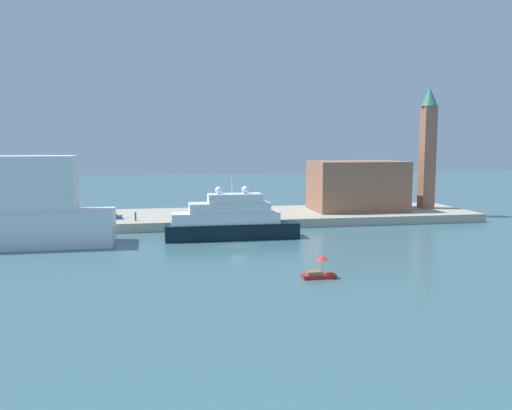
% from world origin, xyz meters
% --- Properties ---
extents(ground, '(400.00, 400.00, 0.00)m').
position_xyz_m(ground, '(0.00, 0.00, 0.00)').
color(ground, '#3D6670').
extents(quay_dock, '(110.00, 22.66, 1.78)m').
position_xyz_m(quay_dock, '(0.00, 27.33, 0.89)').
color(quay_dock, '#ADA38E').
rests_on(quay_dock, ground).
extents(large_yacht, '(23.17, 4.88, 11.18)m').
position_xyz_m(large_yacht, '(-0.42, 6.89, 3.15)').
color(large_yacht, black).
rests_on(large_yacht, ground).
extents(small_motorboat, '(4.16, 1.70, 2.85)m').
position_xyz_m(small_motorboat, '(6.59, -22.12, 0.89)').
color(small_motorboat, '#B22319').
rests_on(small_motorboat, ground).
extents(harbor_building, '(19.97, 12.39, 10.84)m').
position_xyz_m(harbor_building, '(30.82, 27.46, 7.21)').
color(harbor_building, '#9E664C').
rests_on(harbor_building, quay_dock).
extents(bell_tower, '(3.74, 3.74, 27.18)m').
position_xyz_m(bell_tower, '(47.56, 27.95, 16.48)').
color(bell_tower, '#9E664C').
rests_on(bell_tower, quay_dock).
extents(parked_car, '(4.49, 1.71, 1.24)m').
position_xyz_m(parked_car, '(-21.95, 22.87, 2.32)').
color(parked_car, '#1E4C99').
rests_on(parked_car, quay_dock).
extents(person_figure, '(0.36, 0.36, 1.79)m').
position_xyz_m(person_figure, '(-16.97, 19.67, 2.62)').
color(person_figure, '#334C8C').
rests_on(person_figure, quay_dock).
extents(mooring_bollard, '(0.38, 0.38, 0.67)m').
position_xyz_m(mooring_bollard, '(-2.82, 16.99, 2.12)').
color(mooring_bollard, black).
rests_on(mooring_bollard, quay_dock).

